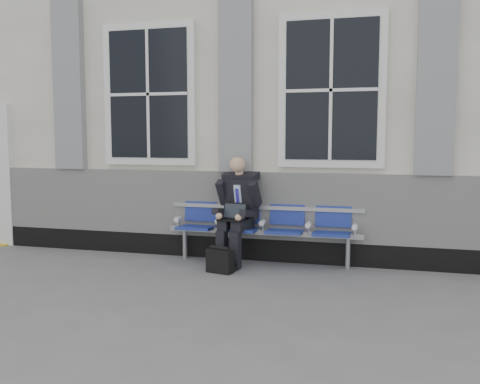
% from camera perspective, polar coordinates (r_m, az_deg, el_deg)
% --- Properties ---
extents(ground, '(70.00, 70.00, 0.00)m').
position_cam_1_polar(ground, '(5.81, 4.41, -10.82)').
color(ground, slate).
rests_on(ground, ground).
extents(station_building, '(14.40, 4.40, 4.49)m').
position_cam_1_polar(station_building, '(9.01, 8.60, 9.41)').
color(station_building, silver).
rests_on(station_building, ground).
extents(bench, '(2.60, 0.47, 0.91)m').
position_cam_1_polar(bench, '(7.04, 2.53, -3.20)').
color(bench, '#9EA0A3').
rests_on(bench, ground).
extents(businessman, '(0.60, 0.80, 1.41)m').
position_cam_1_polar(businessman, '(6.96, -0.26, -1.54)').
color(businessman, black).
rests_on(businessman, ground).
extents(briefcase, '(0.35, 0.21, 0.33)m').
position_cam_1_polar(briefcase, '(6.62, -2.18, -7.31)').
color(briefcase, black).
rests_on(briefcase, ground).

